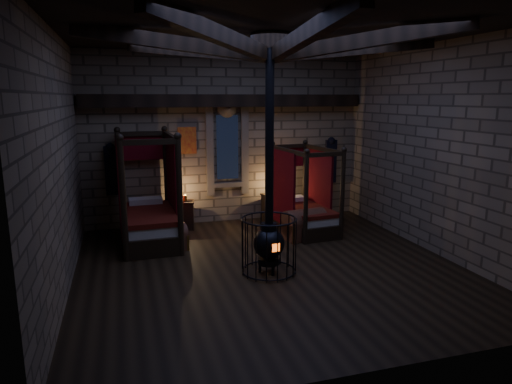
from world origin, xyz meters
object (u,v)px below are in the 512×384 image
object	(u,v)px
trunk_left	(167,239)
trunk_right	(304,225)
bed_left	(148,216)
stove	(269,240)
bed_right	(303,210)

from	to	relation	value
trunk_left	trunk_right	distance (m)	3.06
bed_left	trunk_right	size ratio (longest dim) A/B	2.34
stove	bed_left	bearing A→B (deg)	118.72
bed_left	trunk_left	xyz separation A→B (m)	(0.32, -0.78, -0.33)
bed_left	trunk_left	size ratio (longest dim) A/B	2.70
stove	bed_right	bearing A→B (deg)	46.21
trunk_right	stove	xyz separation A→B (m)	(-1.41, -1.75, 0.32)
bed_left	trunk_right	xyz separation A→B (m)	(3.38, -0.77, -0.28)
bed_right	trunk_right	distance (m)	0.68
bed_right	trunk_left	world-z (taller)	bed_right
bed_right	trunk_right	size ratio (longest dim) A/B	1.97
trunk_left	stove	size ratio (longest dim) A/B	0.22
bed_left	bed_right	world-z (taller)	bed_left
stove	trunk_left	bearing A→B (deg)	124.10
bed_left	bed_right	bearing A→B (deg)	-3.88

